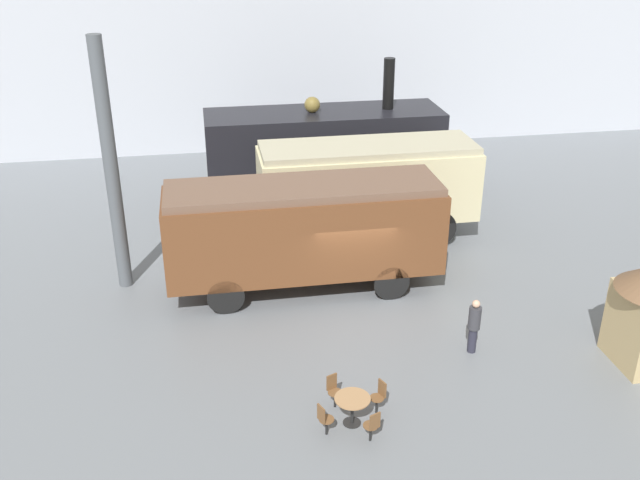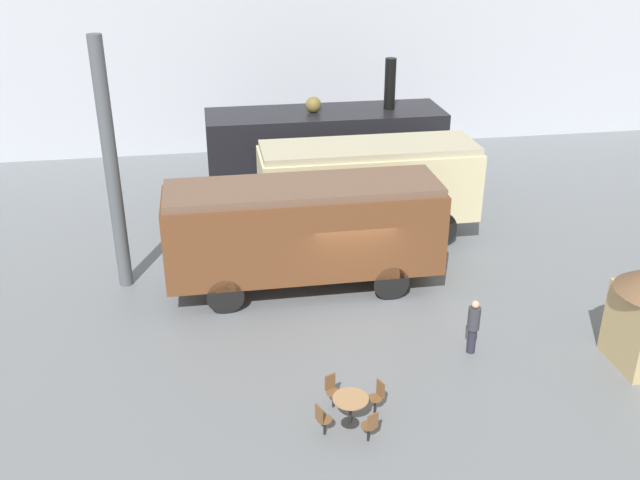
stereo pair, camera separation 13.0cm
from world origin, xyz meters
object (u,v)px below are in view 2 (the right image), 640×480
object	(u,v)px
passenger_coach_vintage	(368,181)
cafe_table_near	(351,404)
passenger_coach_wooden	(304,227)
visitor_person	(473,325)
steam_locomotive	(325,146)
cafe_chair_0	(332,388)

from	to	relation	value
passenger_coach_vintage	cafe_table_near	size ratio (longest dim) A/B	9.03
passenger_coach_wooden	visitor_person	bearing A→B (deg)	-47.68
steam_locomotive	visitor_person	bearing A→B (deg)	-80.44
cafe_chair_0	visitor_person	world-z (taller)	visitor_person
steam_locomotive	cafe_table_near	xyz separation A→B (m)	(-1.89, -14.49, -1.68)
cafe_table_near	visitor_person	xyz separation A→B (m)	(3.92, 2.41, 0.30)
passenger_coach_wooden	cafe_table_near	xyz separation A→B (m)	(0.12, -6.85, -1.55)
passenger_coach_wooden	cafe_chair_0	world-z (taller)	passenger_coach_wooden
passenger_coach_vintage	cafe_table_near	bearing A→B (deg)	-104.85
passenger_coach_wooden	cafe_table_near	size ratio (longest dim) A/B	9.94
passenger_coach_vintage	cafe_chair_0	world-z (taller)	passenger_coach_vintage
steam_locomotive	passenger_coach_wooden	world-z (taller)	steam_locomotive
steam_locomotive	cafe_table_near	world-z (taller)	steam_locomotive
cafe_table_near	cafe_chair_0	size ratio (longest dim) A/B	0.99
cafe_table_near	visitor_person	world-z (taller)	visitor_person
cafe_chair_0	passenger_coach_vintage	bearing A→B (deg)	139.16
passenger_coach_wooden	cafe_table_near	world-z (taller)	passenger_coach_wooden
passenger_coach_vintage	cafe_chair_0	xyz separation A→B (m)	(-3.04, -9.54, -1.72)
steam_locomotive	passenger_coach_vintage	distance (m)	4.29
passenger_coach_wooden	passenger_coach_vintage	bearing A→B (deg)	50.31
cafe_table_near	cafe_chair_0	distance (m)	0.81
passenger_coach_vintage	steam_locomotive	bearing A→B (deg)	101.31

